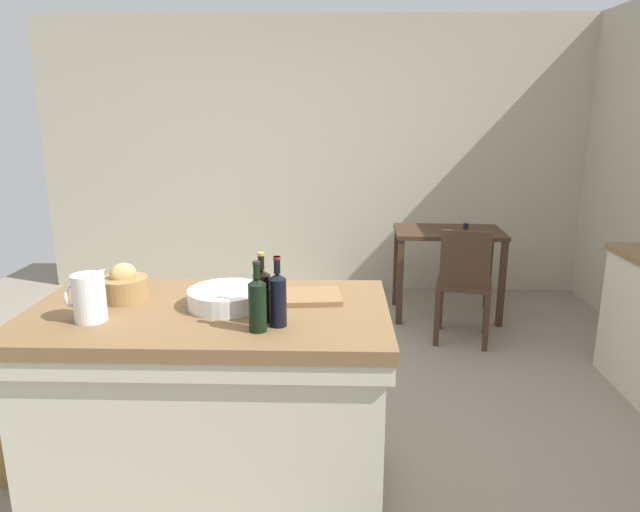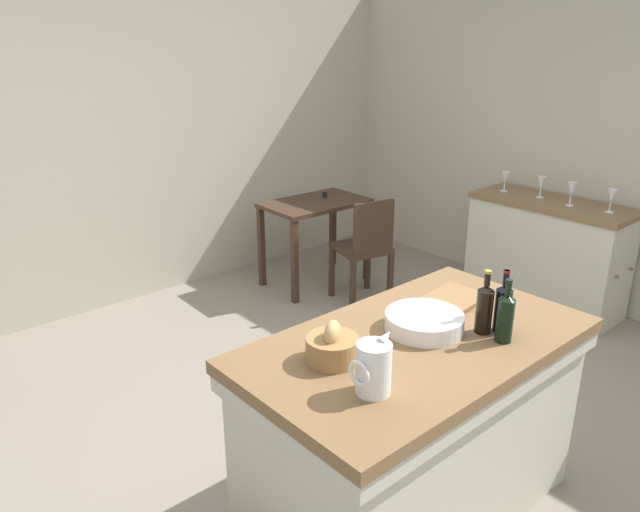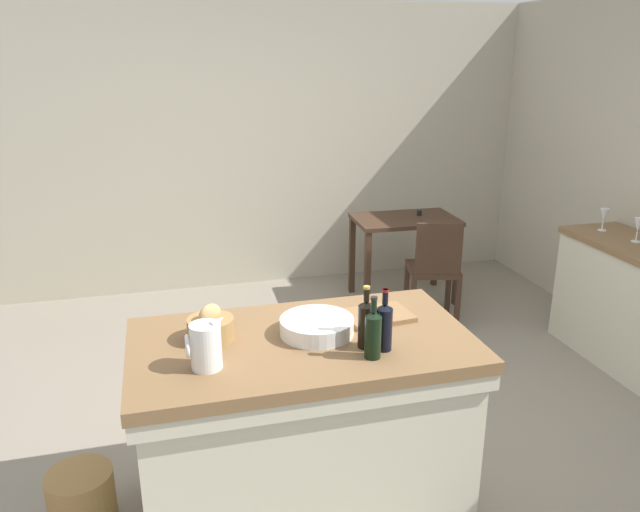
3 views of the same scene
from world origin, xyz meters
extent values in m
plane|color=gray|center=(0.00, 0.00, 0.00)|extent=(6.76, 6.76, 0.00)
cube|color=#B2AA93|center=(0.00, 2.60, 1.30)|extent=(5.32, 0.12, 2.60)
cube|color=#B2AA93|center=(2.60, 0.00, 1.30)|extent=(0.12, 5.20, 2.60)
cube|color=brown|center=(-0.36, -0.63, 0.88)|extent=(1.58, 0.88, 0.06)
cube|color=beige|center=(-0.36, -0.63, 0.81)|extent=(1.56, 0.86, 0.08)
cube|color=beige|center=(-0.36, -0.63, 0.43)|extent=(1.50, 0.80, 0.85)
cube|color=brown|center=(2.26, 0.18, 0.87)|extent=(0.52, 1.25, 0.04)
cube|color=beige|center=(2.26, 0.18, 0.42)|extent=(0.49, 1.22, 0.85)
sphere|color=brown|center=(2.14, -0.45, 0.47)|extent=(0.03, 0.03, 0.03)
sphere|color=brown|center=(2.38, -0.45, 0.47)|extent=(0.03, 0.03, 0.03)
cube|color=#3D281C|center=(1.15, 1.79, 0.74)|extent=(0.92, 0.59, 0.04)
cube|color=#3D281C|center=(0.72, 1.56, 0.36)|extent=(0.05, 0.05, 0.73)
cube|color=#3D281C|center=(1.55, 1.53, 0.36)|extent=(0.05, 0.05, 0.73)
cube|color=#3D281C|center=(0.74, 2.05, 0.36)|extent=(0.05, 0.05, 0.73)
cube|color=#3D281C|center=(1.57, 2.02, 0.36)|extent=(0.05, 0.05, 0.73)
cylinder|color=black|center=(1.30, 1.83, 0.79)|extent=(0.04, 0.04, 0.05)
cube|color=#3D281C|center=(1.18, 1.24, 0.46)|extent=(0.49, 0.49, 0.04)
cube|color=#3D281C|center=(1.14, 1.07, 0.70)|extent=(0.36, 0.12, 0.42)
cube|color=#3D281C|center=(1.40, 1.37, 0.22)|extent=(0.05, 0.05, 0.44)
cube|color=#3D281C|center=(1.05, 1.46, 0.22)|extent=(0.05, 0.05, 0.44)
cube|color=#3D281C|center=(1.31, 1.02, 0.22)|extent=(0.05, 0.05, 0.44)
cube|color=#3D281C|center=(0.96, 1.11, 0.22)|extent=(0.05, 0.05, 0.44)
cylinder|color=white|center=(-0.81, -0.80, 1.01)|extent=(0.13, 0.13, 0.20)
cone|color=white|center=(-0.75, -0.80, 1.12)|extent=(0.07, 0.04, 0.06)
torus|color=white|center=(-0.88, -0.80, 1.02)|extent=(0.02, 0.10, 0.10)
cylinder|color=white|center=(-0.28, -0.60, 0.95)|extent=(0.35, 0.35, 0.08)
cylinder|color=olive|center=(-0.77, -0.53, 0.97)|extent=(0.21, 0.21, 0.10)
ellipsoid|color=tan|center=(-0.77, -0.53, 1.04)|extent=(0.13, 0.12, 0.10)
cube|color=olive|center=(0.06, -0.50, 0.93)|extent=(0.34, 0.26, 0.02)
cylinder|color=black|center=(-0.04, -0.83, 1.01)|extent=(0.07, 0.07, 0.20)
cone|color=black|center=(-0.04, -0.83, 1.12)|extent=(0.07, 0.07, 0.02)
cylinder|color=black|center=(-0.04, -0.83, 1.17)|extent=(0.03, 0.03, 0.07)
cylinder|color=maroon|center=(-0.04, -0.83, 1.19)|extent=(0.03, 0.03, 0.01)
cylinder|color=black|center=(-0.11, -0.78, 1.01)|extent=(0.07, 0.07, 0.20)
cone|color=black|center=(-0.11, -0.78, 1.12)|extent=(0.07, 0.07, 0.02)
cylinder|color=black|center=(-0.11, -0.78, 1.17)|extent=(0.03, 0.03, 0.07)
cylinder|color=#B29933|center=(-0.11, -0.78, 1.20)|extent=(0.03, 0.03, 0.01)
cylinder|color=black|center=(-0.11, -0.89, 1.01)|extent=(0.07, 0.07, 0.19)
cone|color=black|center=(-0.11, -0.89, 1.12)|extent=(0.07, 0.07, 0.02)
cylinder|color=black|center=(-0.11, -0.89, 1.16)|extent=(0.03, 0.03, 0.07)
cylinder|color=black|center=(-0.11, -0.89, 1.19)|extent=(0.03, 0.03, 0.01)
cylinder|color=white|center=(2.27, -0.26, 0.89)|extent=(0.06, 0.06, 0.00)
cylinder|color=white|center=(2.27, -0.26, 0.93)|extent=(0.01, 0.01, 0.07)
cone|color=white|center=(2.27, -0.26, 1.02)|extent=(0.07, 0.07, 0.10)
cylinder|color=white|center=(2.23, 0.03, 0.89)|extent=(0.06, 0.06, 0.00)
cylinder|color=white|center=(2.23, 0.03, 0.93)|extent=(0.01, 0.01, 0.07)
cone|color=white|center=(2.23, 0.03, 1.02)|extent=(0.07, 0.07, 0.11)
cylinder|color=white|center=(2.28, 0.31, 0.89)|extent=(0.06, 0.06, 0.00)
cylinder|color=white|center=(2.28, 0.31, 0.93)|extent=(0.01, 0.01, 0.07)
cone|color=white|center=(2.28, 0.31, 1.01)|extent=(0.07, 0.07, 0.10)
cylinder|color=white|center=(2.24, 0.62, 0.89)|extent=(0.06, 0.06, 0.00)
cylinder|color=white|center=(2.24, 0.62, 0.93)|extent=(0.01, 0.01, 0.07)
cone|color=white|center=(2.24, 0.62, 1.01)|extent=(0.07, 0.07, 0.10)
camera|label=1|loc=(0.20, -2.97, 1.76)|focal=31.95mm
camera|label=2|loc=(-2.22, -2.10, 2.15)|focal=34.10mm
camera|label=3|loc=(-0.95, -3.16, 2.18)|focal=34.88mm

